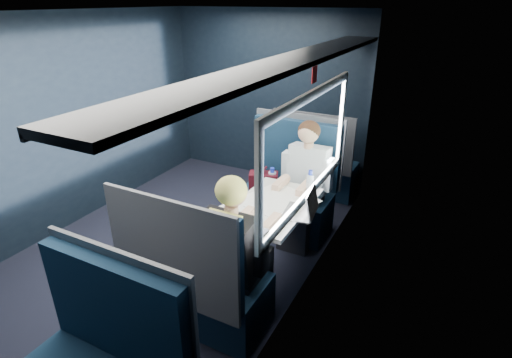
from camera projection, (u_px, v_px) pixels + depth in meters
The scene contains 12 objects.
ground at pixel (182, 244), 4.28m from camera, with size 2.80×4.20×0.01m, color black.
room_shell at pixel (171, 109), 3.66m from camera, with size 3.00×4.40×2.40m.
table at pixel (269, 211), 3.57m from camera, with size 0.62×1.00×0.74m.
seat_bay_near at pixel (287, 193), 4.45m from camera, with size 1.04×0.62×1.26m.
seat_bay_far at pixel (198, 284), 3.04m from camera, with size 1.04×0.62×1.26m.
seat_row_front at pixel (316, 166), 5.21m from camera, with size 1.04×0.51×1.16m.
man at pixel (305, 178), 4.09m from camera, with size 0.53×0.56×1.32m.
woman at pixel (236, 247), 2.94m from camera, with size 0.53×0.56×1.32m.
papers at pixel (268, 205), 3.50m from camera, with size 0.56×0.82×0.01m, color white.
laptop at pixel (305, 208), 3.33m from camera, with size 0.28×0.35×0.24m.
bottle_small at pixel (310, 183), 3.67m from camera, with size 0.07×0.07×0.23m.
cup at pixel (312, 187), 3.75m from camera, with size 0.07×0.07×0.08m, color white.
Camera 1 is at (2.37, -2.84, 2.40)m, focal length 28.00 mm.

